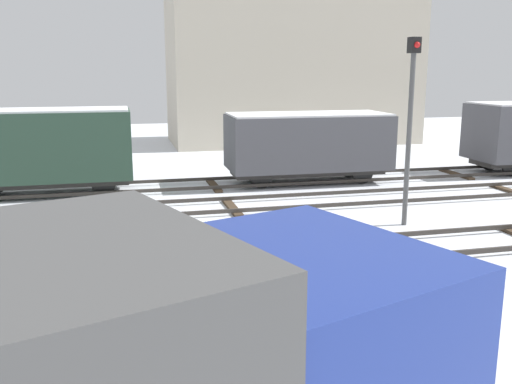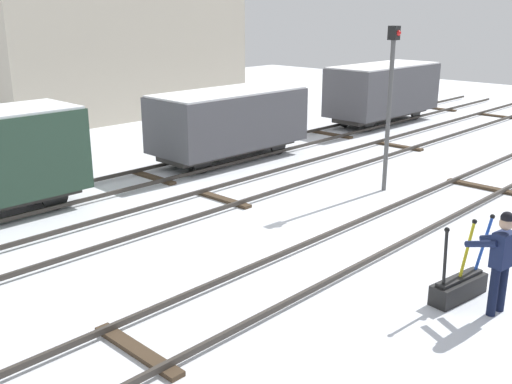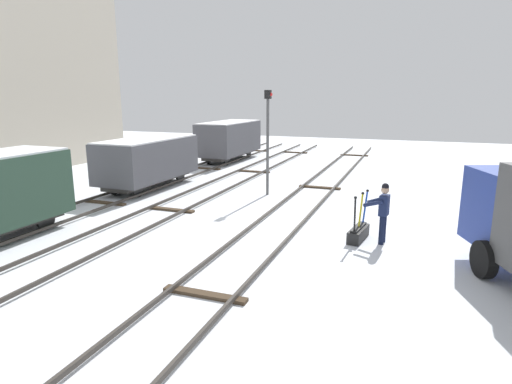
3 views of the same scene
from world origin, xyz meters
name	(u,v)px [view 2 (image 2 of 3)]	position (x,y,z in m)	size (l,w,h in m)	color
ground_plane	(363,244)	(0.00, 0.00, 0.00)	(60.00, 60.00, 0.00)	silver
track_main_line	(363,240)	(0.00, 0.00, 0.11)	(44.00, 1.94, 0.18)	#38332D
track_siding_near	(223,197)	(0.00, 4.43, 0.11)	(44.00, 1.94, 0.18)	#38332D
track_siding_far	(153,175)	(0.00, 7.47, 0.11)	(44.00, 1.94, 0.18)	#38332D
switch_lever_frame	(459,285)	(-0.93, -2.62, 0.25)	(1.51, 0.53, 1.45)	black
rail_worker	(500,256)	(-0.99, -3.28, 1.01)	(0.60, 0.73, 1.79)	#111831
signal_post	(390,94)	(3.78, 1.86, 2.68)	(0.24, 0.32, 4.45)	#4C4C4C
freight_car_near_switch	(229,121)	(3.17, 7.47, 1.34)	(5.33, 2.34, 2.32)	#2D2B28
freight_car_back_track	(383,90)	(12.44, 7.47, 1.46)	(5.70, 2.34, 2.55)	#2D2B28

